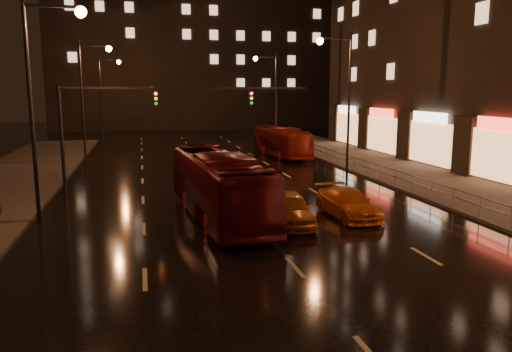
# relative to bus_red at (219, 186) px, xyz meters

# --- Properties ---
(ground) EXTENTS (140.00, 140.00, 0.00)m
(ground) POSITION_rel_bus_red_xyz_m (1.50, 8.76, -1.54)
(ground) COLOR black
(ground) RESTS_ON ground
(sidewalk_right) EXTENTS (7.00, 70.00, 0.15)m
(sidewalk_right) POSITION_rel_bus_red_xyz_m (15.00, 3.76, -1.47)
(sidewalk_right) COLOR #38332D
(sidewalk_right) RESTS_ON ground
(building_distant) EXTENTS (44.00, 16.00, 36.00)m
(building_distant) POSITION_rel_bus_red_xyz_m (5.50, 60.76, 16.46)
(building_distant) COLOR black
(building_distant) RESTS_ON ground
(traffic_signal) EXTENTS (15.31, 0.32, 6.20)m
(traffic_signal) POSITION_rel_bus_red_xyz_m (-3.56, 8.76, 3.19)
(traffic_signal) COLOR black
(traffic_signal) RESTS_ON ground
(railing_right) EXTENTS (0.05, 56.00, 1.00)m
(railing_right) POSITION_rel_bus_red_xyz_m (11.70, 6.76, -0.65)
(railing_right) COLOR #99999E
(railing_right) RESTS_ON sidewalk_right
(bus_red) EXTENTS (3.55, 11.27, 3.09)m
(bus_red) POSITION_rel_bus_red_xyz_m (0.00, 0.00, 0.00)
(bus_red) COLOR #520B0E
(bus_red) RESTS_ON ground
(bus_curb) EXTENTS (3.00, 9.73, 2.67)m
(bus_curb) POSITION_rel_bus_red_xyz_m (8.89, 20.62, -0.21)
(bus_curb) COLOR maroon
(bus_curb) RESTS_ON ground
(taxi_near) EXTENTS (2.07, 4.43, 1.47)m
(taxi_near) POSITION_rel_bus_red_xyz_m (2.89, -1.99, -0.81)
(taxi_near) COLOR #C66712
(taxi_near) RESTS_ON ground
(taxi_far) EXTENTS (2.12, 4.65, 1.32)m
(taxi_far) POSITION_rel_bus_red_xyz_m (6.02, -1.24, -0.88)
(taxi_far) COLOR orange
(taxi_far) RESTS_ON ground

